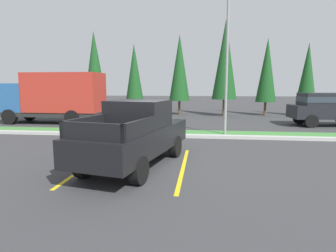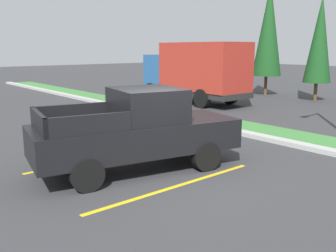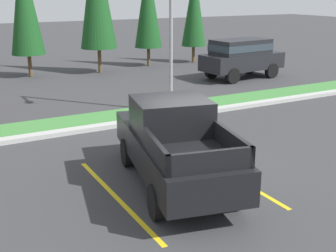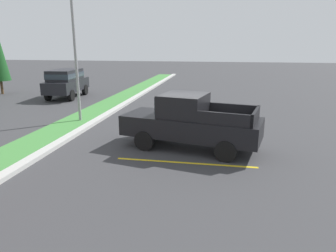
{
  "view_description": "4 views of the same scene",
  "coord_description": "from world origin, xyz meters",
  "px_view_note": "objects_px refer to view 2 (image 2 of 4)",
  "views": [
    {
      "loc": [
        1.32,
        -9.0,
        2.59
      ],
      "look_at": [
        0.09,
        1.03,
        1.13
      ],
      "focal_mm": 30.5,
      "sensor_mm": 36.0,
      "label": 1
    },
    {
      "loc": [
        6.8,
        -5.59,
        3.09
      ],
      "look_at": [
        -1.01,
        0.97,
        0.97
      ],
      "focal_mm": 40.06,
      "sensor_mm": 36.0,
      "label": 2
    },
    {
      "loc": [
        -5.85,
        -9.15,
        4.61
      ],
      "look_at": [
        -0.34,
        0.97,
        1.11
      ],
      "focal_mm": 48.1,
      "sensor_mm": 36.0,
      "label": 3
    },
    {
      "loc": [
        -12.09,
        -1.38,
        3.91
      ],
      "look_at": [
        -1.12,
        0.59,
        0.93
      ],
      "focal_mm": 32.86,
      "sensor_mm": 36.0,
      "label": 4
    }
  ],
  "objects_px": {
    "cypress_tree_leftmost": "(268,30)",
    "cypress_tree_left_inner": "(320,40)",
    "pickup_truck_main": "(138,130)",
    "cargo_truck_distant": "(196,70)"
  },
  "relations": [
    {
      "from": "cypress_tree_leftmost",
      "to": "cypress_tree_left_inner",
      "type": "distance_m",
      "value": 3.62
    },
    {
      "from": "cargo_truck_distant",
      "to": "cypress_tree_left_inner",
      "type": "xyz_separation_m",
      "value": [
        4.04,
        6.05,
        1.73
      ]
    },
    {
      "from": "pickup_truck_main",
      "to": "cargo_truck_distant",
      "type": "distance_m",
      "value": 12.45
    },
    {
      "from": "cargo_truck_distant",
      "to": "cypress_tree_left_inner",
      "type": "distance_m",
      "value": 7.48
    },
    {
      "from": "cargo_truck_distant",
      "to": "cypress_tree_leftmost",
      "type": "xyz_separation_m",
      "value": [
        0.49,
        6.04,
        2.42
      ]
    },
    {
      "from": "cypress_tree_leftmost",
      "to": "cypress_tree_left_inner",
      "type": "bearing_deg",
      "value": 0.25
    },
    {
      "from": "cargo_truck_distant",
      "to": "cypress_tree_leftmost",
      "type": "distance_m",
      "value": 6.52
    },
    {
      "from": "cargo_truck_distant",
      "to": "pickup_truck_main",
      "type": "bearing_deg",
      "value": -50.83
    },
    {
      "from": "pickup_truck_main",
      "to": "cypress_tree_leftmost",
      "type": "bearing_deg",
      "value": 115.16
    },
    {
      "from": "pickup_truck_main",
      "to": "cypress_tree_left_inner",
      "type": "xyz_separation_m",
      "value": [
        -3.81,
        15.68,
        2.53
      ]
    }
  ]
}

